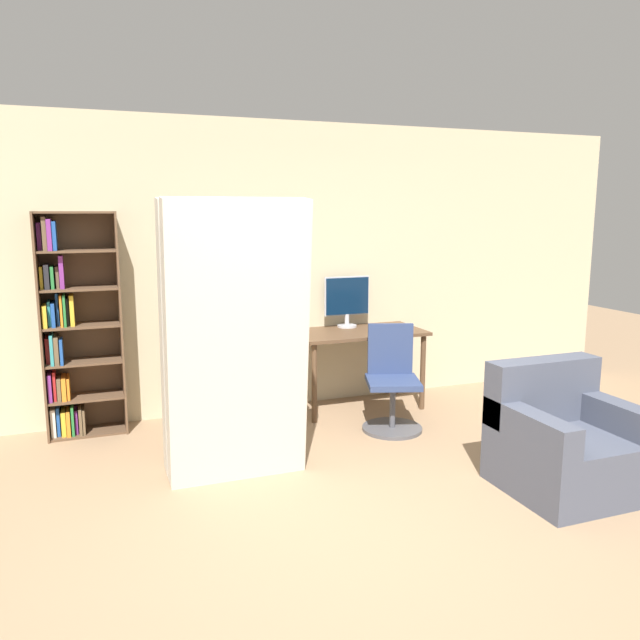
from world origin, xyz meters
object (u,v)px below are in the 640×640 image
at_px(armchair, 564,443).
at_px(bookshelf, 73,330).
at_px(mattress_near, 238,344).
at_px(monitor, 347,299).
at_px(mattress_far, 230,337).
at_px(office_chair, 392,388).

bearing_deg(armchair, bookshelf, 143.51).
relative_size(mattress_near, armchair, 2.32).
relative_size(bookshelf, armchair, 2.21).
xyz_separation_m(monitor, armchair, (0.62, -2.33, -0.71)).
bearing_deg(mattress_far, bookshelf, 132.49).
relative_size(mattress_near, mattress_far, 1.00).
height_order(bookshelf, mattress_far, mattress_far).
bearing_deg(office_chair, monitor, 94.17).
distance_m(monitor, bookshelf, 2.50).
height_order(office_chair, bookshelf, bookshelf).
bearing_deg(monitor, armchair, -75.03).
distance_m(mattress_near, mattress_far, 0.25).
bearing_deg(mattress_far, monitor, 40.26).
relative_size(bookshelf, mattress_near, 0.95).
height_order(monitor, armchair, monitor).
height_order(bookshelf, mattress_near, mattress_near).
xyz_separation_m(bookshelf, armchair, (3.12, -2.31, -0.58)).
distance_m(office_chair, armchair, 1.57).
distance_m(office_chair, mattress_near, 1.71).
bearing_deg(monitor, mattress_near, -134.34).
distance_m(bookshelf, armchair, 3.93).
relative_size(mattress_far, armchair, 2.32).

